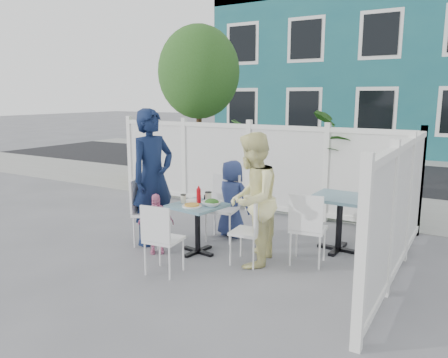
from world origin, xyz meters
The scene contains 30 objects.
ground centered at (0.00, 0.00, 0.00)m, with size 80.00×80.00×0.00m, color slate.
near_sidewalk centered at (0.00, 3.80, 0.01)m, with size 24.00×2.60×0.01m, color gray.
street centered at (0.00, 7.50, 0.00)m, with size 24.00×5.00×0.01m, color black.
far_sidewalk centered at (0.00, 10.60, 0.01)m, with size 24.00×1.60×0.01m, color gray.
building centered at (-0.50, 14.00, 3.00)m, with size 11.00×6.00×6.00m.
fence_back centered at (0.10, 2.40, 0.78)m, with size 5.86×0.08×1.60m.
fence_right centered at (3.00, 0.60, 0.78)m, with size 0.08×3.66×1.60m.
tree centered at (-1.60, 3.30, 2.59)m, with size 1.80×1.62×3.59m.
utility_cabinet centered at (-3.13, 4.00, 0.65)m, with size 0.70×0.50×1.30m, color yellow.
potted_shrub_a centered at (-0.27, 3.10, 0.82)m, with size 0.92×0.92×1.64m, color #244B16.
potted_shrub_b centered at (1.86, 3.00, 0.93)m, with size 1.67×1.44×1.85m, color #244B16.
main_table centered at (0.55, 0.05, 0.53)m, with size 0.73×0.73×0.68m.
spare_table centered at (2.17, 1.11, 0.60)m, with size 0.76×0.76×0.77m.
chair_left centered at (-0.30, -0.04, 0.55)m, with size 0.54×0.55×0.95m.
chair_right centered at (1.37, 0.06, 0.50)m, with size 0.40×0.42×0.85m.
chair_back centered at (0.53, 0.77, 0.55)m, with size 0.50×0.49×0.95m.
chair_near centered at (0.60, -0.80, 0.50)m, with size 0.43×0.42×0.86m.
chair_spare centered at (1.98, 0.37, 0.54)m, with size 0.48×0.46×0.93m.
man centered at (-0.23, 0.08, 0.97)m, with size 0.71×0.46×1.94m, color #101C3E.
woman centered at (1.36, 0.07, 0.84)m, with size 0.81×0.63×1.67m, color #F1E659.
boy centered at (0.59, 0.92, 0.58)m, with size 0.57×0.37×1.17m, color navy.
toddler centered at (0.06, -0.23, 0.41)m, with size 0.48×0.20×0.82m, color pink.
plate_main centered at (0.55, -0.09, 0.69)m, with size 0.26×0.26×0.02m, color white.
plate_side centered at (0.39, 0.15, 0.69)m, with size 0.24×0.24×0.02m, color white.
salad_bowl centered at (0.76, 0.09, 0.71)m, with size 0.26×0.26×0.06m, color white.
coffee_cup_a centered at (0.34, 0.02, 0.73)m, with size 0.07×0.07×0.11m, color beige.
coffee_cup_b centered at (0.60, 0.24, 0.74)m, with size 0.09×0.09×0.13m, color beige.
ketchup_bottle centered at (0.51, 0.13, 0.77)m, with size 0.06×0.06×0.19m, color #B30710.
salt_shaker centered at (0.46, 0.26, 0.71)m, with size 0.03×0.03×0.07m, color white.
pepper_shaker centered at (0.49, 0.33, 0.71)m, with size 0.03×0.03×0.07m, color black.
Camera 1 is at (3.75, -4.64, 2.11)m, focal length 35.00 mm.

